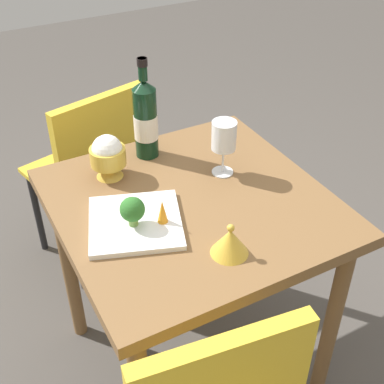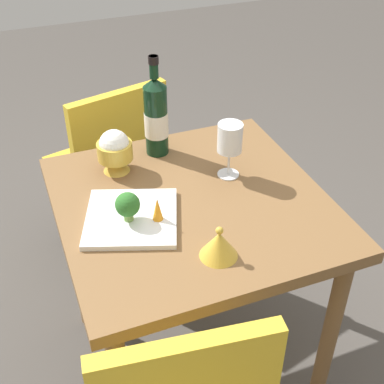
# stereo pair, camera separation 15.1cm
# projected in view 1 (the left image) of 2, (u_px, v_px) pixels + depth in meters

# --- Properties ---
(ground_plane) EXTENTS (8.00, 8.00, 0.00)m
(ground_plane) POSITION_uv_depth(u_px,v_px,m) (192.00, 358.00, 1.97)
(ground_plane) COLOR #4C4742
(dining_table) EXTENTS (0.77, 0.77, 0.75)m
(dining_table) POSITION_uv_depth(u_px,v_px,m) (192.00, 228.00, 1.59)
(dining_table) COLOR brown
(dining_table) RESTS_ON ground_plane
(chair_by_wall) EXTENTS (0.49, 0.49, 0.85)m
(chair_by_wall) POSITION_uv_depth(u_px,v_px,m) (96.00, 164.00, 2.08)
(chair_by_wall) COLOR gold
(chair_by_wall) RESTS_ON ground_plane
(wine_bottle) EXTENTS (0.08, 0.08, 0.33)m
(wine_bottle) POSITION_uv_depth(u_px,v_px,m) (146.00, 119.00, 1.65)
(wine_bottle) COLOR black
(wine_bottle) RESTS_ON dining_table
(wine_glass) EXTENTS (0.08, 0.08, 0.18)m
(wine_glass) POSITION_uv_depth(u_px,v_px,m) (224.00, 137.00, 1.56)
(wine_glass) COLOR white
(wine_glass) RESTS_ON dining_table
(rice_bowl) EXTENTS (0.11, 0.11, 0.14)m
(rice_bowl) POSITION_uv_depth(u_px,v_px,m) (108.00, 156.00, 1.58)
(rice_bowl) COLOR gold
(rice_bowl) RESTS_ON dining_table
(rice_bowl_lid) EXTENTS (0.10, 0.10, 0.09)m
(rice_bowl_lid) POSITION_uv_depth(u_px,v_px,m) (230.00, 242.00, 1.32)
(rice_bowl_lid) COLOR gold
(rice_bowl_lid) RESTS_ON dining_table
(serving_plate) EXTENTS (0.32, 0.32, 0.02)m
(serving_plate) POSITION_uv_depth(u_px,v_px,m) (135.00, 223.00, 1.43)
(serving_plate) COLOR white
(serving_plate) RESTS_ON dining_table
(broccoli_floret) EXTENTS (0.07, 0.07, 0.09)m
(broccoli_floret) POSITION_uv_depth(u_px,v_px,m) (132.00, 210.00, 1.38)
(broccoli_floret) COLOR #729E4C
(broccoli_floret) RESTS_ON serving_plate
(carrot_garnish_left) EXTENTS (0.03, 0.03, 0.07)m
(carrot_garnish_left) POSITION_uv_depth(u_px,v_px,m) (162.00, 211.00, 1.40)
(carrot_garnish_left) COLOR orange
(carrot_garnish_left) RESTS_ON serving_plate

